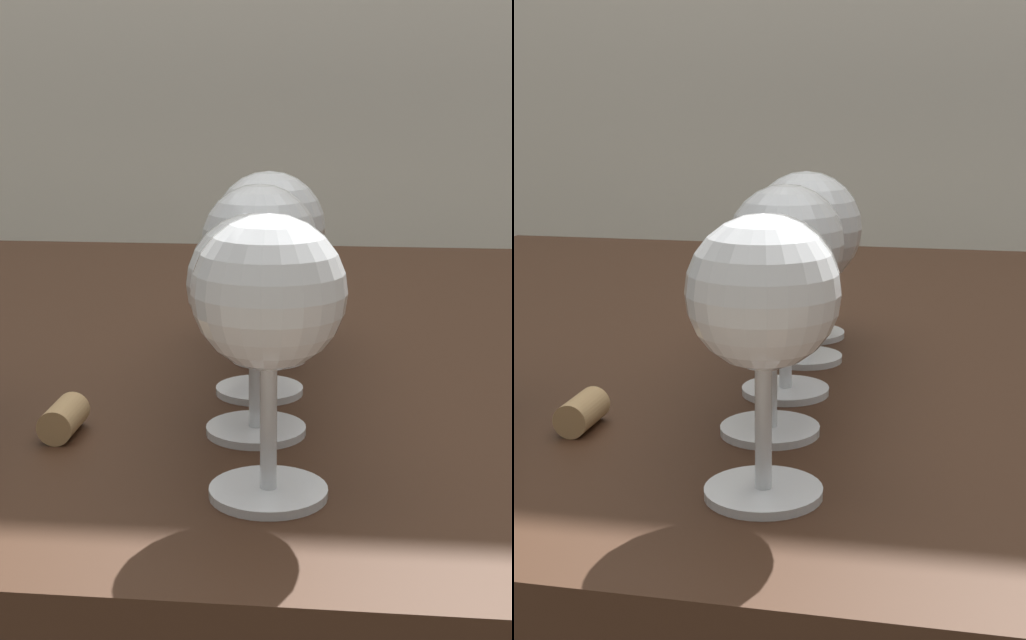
# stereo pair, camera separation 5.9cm
# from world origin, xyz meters

# --- Properties ---
(dining_table) EXTENTS (1.18, 0.99, 0.72)m
(dining_table) POSITION_xyz_m (0.00, 0.00, 0.64)
(dining_table) COLOR #382114
(dining_table) RESTS_ON ground_plane
(wine_glass_white) EXTENTS (0.08, 0.08, 0.15)m
(wine_glass_white) POSITION_xyz_m (-0.01, -0.38, 0.83)
(wine_glass_white) COLOR white
(wine_glass_white) RESTS_ON dining_table
(wine_glass_pinot) EXTENTS (0.09, 0.09, 0.14)m
(wine_glass_pinot) POSITION_xyz_m (-0.03, -0.28, 0.82)
(wine_glass_pinot) COLOR white
(wine_glass_pinot) RESTS_ON dining_table
(wine_glass_chardonnay) EXTENTS (0.08, 0.08, 0.15)m
(wine_glass_chardonnay) POSITION_xyz_m (-0.04, -0.20, 0.83)
(wine_glass_chardonnay) COLOR white
(wine_glass_chardonnay) RESTS_ON dining_table
(wine_glass_amber) EXTENTS (0.09, 0.09, 0.15)m
(wine_glass_amber) POSITION_xyz_m (-0.04, -0.11, 0.83)
(wine_glass_amber) COLOR white
(wine_glass_amber) RESTS_ON dining_table
(wine_glass_cabernet) EXTENTS (0.09, 0.09, 0.13)m
(wine_glass_cabernet) POSITION_xyz_m (-0.05, -0.03, 0.81)
(wine_glass_cabernet) COLOR white
(wine_glass_cabernet) RESTS_ON dining_table
(cork) EXTENTS (0.02, 0.04, 0.02)m
(cork) POSITION_xyz_m (-0.15, -0.30, 0.73)
(cork) COLOR tan
(cork) RESTS_ON dining_table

